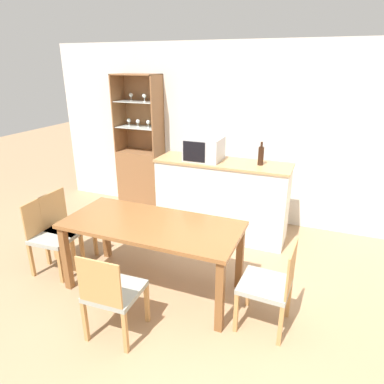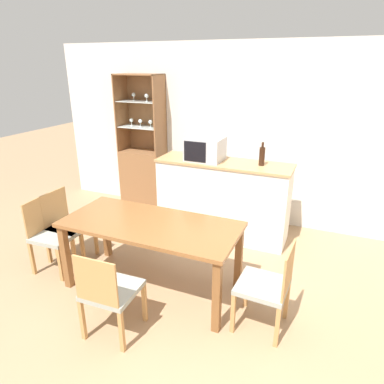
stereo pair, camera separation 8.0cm
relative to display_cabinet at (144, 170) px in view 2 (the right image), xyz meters
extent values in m
plane|color=#A37F5B|center=(1.88, -2.41, -0.63)|extent=(18.00, 18.00, 0.00)
cube|color=silver|center=(1.88, 0.22, 0.65)|extent=(6.80, 0.06, 2.55)
cube|color=white|center=(1.51, -0.47, -0.12)|extent=(1.75, 0.52, 1.02)
cube|color=tan|center=(1.51, -0.47, 0.41)|extent=(1.78, 0.55, 0.03)
cube|color=brown|center=(0.00, -0.01, -0.16)|extent=(0.69, 0.40, 0.94)
cube|color=brown|center=(0.00, 0.18, 0.90)|extent=(0.69, 0.02, 1.16)
cube|color=brown|center=(-0.34, -0.01, 0.90)|extent=(0.02, 0.40, 1.16)
cube|color=brown|center=(0.34, -0.01, 0.90)|extent=(0.02, 0.40, 1.16)
cube|color=brown|center=(0.00, -0.01, 1.47)|extent=(0.69, 0.40, 0.02)
cube|color=silver|center=(0.00, -0.01, 0.70)|extent=(0.65, 0.35, 0.01)
cube|color=silver|center=(0.00, -0.01, 1.08)|extent=(0.65, 0.35, 0.01)
cylinder|color=silver|center=(-0.18, 0.01, 0.71)|extent=(0.04, 0.04, 0.01)
cylinder|color=silver|center=(-0.18, 0.01, 0.74)|extent=(0.01, 0.01, 0.06)
sphere|color=silver|center=(-0.18, 0.01, 0.79)|extent=(0.06, 0.06, 0.06)
cylinder|color=silver|center=(-0.14, 0.04, 1.09)|extent=(0.04, 0.04, 0.01)
cylinder|color=silver|center=(-0.14, 0.04, 1.12)|extent=(0.01, 0.01, 0.06)
sphere|color=silver|center=(-0.14, 0.04, 1.17)|extent=(0.06, 0.06, 0.06)
cylinder|color=silver|center=(0.00, -0.03, 0.71)|extent=(0.04, 0.04, 0.01)
cylinder|color=silver|center=(0.00, -0.03, 0.74)|extent=(0.01, 0.01, 0.06)
sphere|color=silver|center=(0.00, -0.03, 0.79)|extent=(0.06, 0.06, 0.06)
cylinder|color=silver|center=(0.14, -0.04, 1.09)|extent=(0.04, 0.04, 0.01)
cylinder|color=silver|center=(0.14, -0.04, 1.12)|extent=(0.01, 0.01, 0.06)
sphere|color=silver|center=(0.14, -0.04, 1.17)|extent=(0.06, 0.06, 0.06)
cylinder|color=silver|center=(0.18, -0.04, 0.71)|extent=(0.04, 0.04, 0.01)
cylinder|color=silver|center=(0.18, -0.04, 0.74)|extent=(0.01, 0.01, 0.06)
sphere|color=silver|center=(0.18, -0.04, 0.79)|extent=(0.06, 0.06, 0.06)
cube|color=brown|center=(1.22, -1.91, 0.11)|extent=(1.79, 0.81, 0.04)
cube|color=brown|center=(0.38, -2.26, -0.27)|extent=(0.07, 0.07, 0.72)
cube|color=brown|center=(2.05, -2.26, -0.27)|extent=(0.07, 0.07, 0.72)
cube|color=brown|center=(0.38, -1.57, -0.27)|extent=(0.07, 0.07, 0.72)
cube|color=brown|center=(2.05, -1.57, -0.27)|extent=(0.07, 0.07, 0.72)
cube|color=#999E93|center=(0.04, -2.03, -0.20)|extent=(0.45, 0.45, 0.05)
cube|color=#B7844C|center=(-0.17, -2.05, 0.02)|extent=(0.04, 0.39, 0.40)
cube|color=#B7844C|center=(0.22, -1.83, -0.43)|extent=(0.04, 0.04, 0.40)
cube|color=#B7844C|center=(0.24, -2.22, -0.43)|extent=(0.04, 0.04, 0.40)
cube|color=#B7844C|center=(-0.17, -1.85, -0.43)|extent=(0.04, 0.04, 0.40)
cube|color=#B7844C|center=(-0.15, -2.24, -0.43)|extent=(0.04, 0.04, 0.40)
cube|color=#999E93|center=(0.04, -1.79, -0.20)|extent=(0.43, 0.43, 0.05)
cube|color=#B7844C|center=(-0.17, -1.79, 0.02)|extent=(0.02, 0.39, 0.40)
cube|color=#B7844C|center=(0.23, -1.60, -0.43)|extent=(0.04, 0.04, 0.40)
cube|color=#B7844C|center=(0.23, -1.99, -0.43)|extent=(0.04, 0.04, 0.40)
cube|color=#B7844C|center=(-0.16, -1.60, -0.43)|extent=(0.04, 0.04, 0.40)
cube|color=#B7844C|center=(-0.16, -1.98, -0.43)|extent=(0.04, 0.04, 0.40)
cube|color=#999E93|center=(2.39, -2.03, -0.20)|extent=(0.45, 0.45, 0.05)
cube|color=#B7844C|center=(2.60, -2.04, 0.02)|extent=(0.04, 0.39, 0.40)
cube|color=#B7844C|center=(2.19, -2.22, -0.43)|extent=(0.04, 0.04, 0.40)
cube|color=#B7844C|center=(2.21, -1.83, -0.43)|extent=(0.04, 0.04, 0.40)
cube|color=#B7844C|center=(2.58, -2.24, -0.43)|extent=(0.04, 0.04, 0.40)
cube|color=#B7844C|center=(2.60, -1.85, -0.43)|extent=(0.04, 0.04, 0.40)
cube|color=#999E93|center=(1.22, -2.60, -0.20)|extent=(0.44, 0.44, 0.05)
cube|color=#B7844C|center=(1.22, -2.81, 0.02)|extent=(0.39, 0.03, 0.40)
cube|color=#B7844C|center=(1.01, -2.41, -0.43)|extent=(0.04, 0.04, 0.40)
cube|color=#B7844C|center=(1.40, -2.40, -0.43)|extent=(0.04, 0.04, 0.40)
cube|color=#B7844C|center=(1.03, -2.80, -0.43)|extent=(0.04, 0.04, 0.40)
cube|color=#B7844C|center=(1.42, -2.79, -0.43)|extent=(0.04, 0.04, 0.40)
cube|color=#B7BABF|center=(1.25, -0.48, 0.57)|extent=(0.47, 0.40, 0.30)
cube|color=black|center=(1.18, -0.68, 0.57)|extent=(0.30, 0.01, 0.26)
cylinder|color=black|center=(1.99, -0.45, 0.54)|extent=(0.07, 0.07, 0.23)
cylinder|color=black|center=(1.99, -0.45, 0.69)|extent=(0.03, 0.03, 0.06)
camera|label=1|loc=(2.74, -4.62, 1.63)|focal=32.00mm
camera|label=2|loc=(2.81, -4.59, 1.63)|focal=32.00mm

